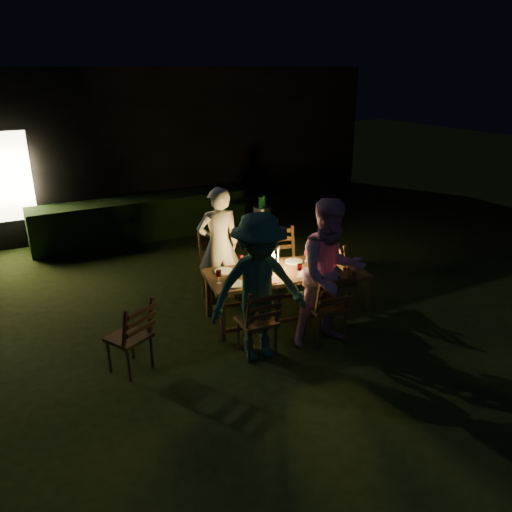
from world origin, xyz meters
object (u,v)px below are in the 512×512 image
bottle_bucket_a (261,211)px  bottle_bucket_b (263,209)px  chair_far_left (220,280)px  chair_spare (131,348)px  chair_near_left (257,332)px  chair_near_right (326,318)px  dining_table (269,277)px  ice_bucket (262,213)px  person_house_side (219,245)px  chair_far_right (284,272)px  person_opp_right (330,274)px  chair_end (350,285)px  bottle_table (251,265)px  person_opp_left (259,288)px  side_table (262,224)px  lantern (272,259)px

bottle_bucket_a → bottle_bucket_b: bearing=38.7°
chair_far_left → chair_spare: bearing=39.0°
chair_near_left → chair_near_right: (0.89, -0.12, 0.03)m
dining_table → ice_bucket: (0.94, 1.94, 0.25)m
person_house_side → ice_bucket: person_house_side is taller
ice_bucket → person_house_side: bearing=-140.0°
chair_far_right → ice_bucket: bearing=-93.4°
bottle_bucket_b → chair_spare: bearing=-141.5°
ice_bucket → chair_near_left: bearing=-119.4°
dining_table → person_opp_right: 0.98m
chair_far_right → chair_end: (0.57, -0.85, 0.02)m
chair_near_left → chair_far_left: bearing=85.6°
chair_near_right → chair_end: bearing=44.5°
dining_table → bottle_bucket_a: bearing=72.6°
bottle_table → person_opp_left: bearing=-111.4°
chair_far_left → dining_table: bearing=115.3°
chair_near_right → person_opp_left: bearing=-177.2°
chair_far_right → chair_end: 1.03m
person_opp_right → person_opp_left: size_ratio=1.04×
chair_end → person_opp_right: (-0.88, -0.71, 0.60)m
chair_near_left → chair_far_right: bearing=52.5°
chair_far_left → bottle_table: chair_far_left is taller
dining_table → chair_far_left: size_ratio=1.61×
chair_near_left → bottle_bucket_a: (1.44, 2.61, 0.64)m
person_opp_left → chair_far_left: bearing=90.1°
dining_table → ice_bucket: 2.18m
dining_table → ice_bucket: ice_bucket is taller
chair_near_left → side_table: (1.49, 2.65, 0.39)m
chair_near_left → chair_far_right: chair_far_right is taller
bottle_table → bottle_bucket_b: bottle_bucket_b is taller
chair_near_right → person_opp_left: person_opp_left is taller
chair_near_right → bottle_table: size_ratio=3.65×
chair_near_left → chair_far_left: (0.20, 1.53, 0.04)m
lantern → ice_bucket: 2.10m
person_house_side → chair_near_right: bearing=119.5°
chair_near_right → chair_spare: chair_near_right is taller
chair_far_right → person_house_side: 1.14m
lantern → bottle_bucket_b: (0.94, 1.94, 0.08)m
chair_near_left → person_house_side: person_house_side is taller
chair_end → lantern: 1.29m
chair_near_left → chair_near_right: bearing=-4.6°
chair_end → bottle_table: 1.56m
chair_far_left → side_table: bearing=-136.3°
chair_far_right → ice_bucket: (0.29, 1.25, 0.57)m
chair_far_right → chair_spare: bearing=31.7°
person_house_side → bottle_bucket_a: (1.23, 1.03, 0.08)m
person_opp_right → bottle_bucket_b: bearing=84.8°
lantern → bottle_bucket_b: size_ratio=1.09×
chair_far_left → chair_near_left: bearing=85.1°
person_opp_right → chair_spare: bearing=175.0°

